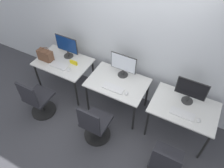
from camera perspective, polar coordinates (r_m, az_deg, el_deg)
name	(u,v)px	position (r m, az deg, el deg)	size (l,w,h in m)	color
ground_plane	(108,120)	(4.27, -0.93, -9.49)	(20.00, 20.00, 0.00)	#3D3D42
wall_back	(131,37)	(3.82, 5.08, 12.24)	(12.00, 0.05, 2.80)	silver
desk_left	(64,65)	(4.48, -12.52, 4.96)	(1.06, 0.73, 0.73)	silver
monitor_left	(67,46)	(4.38, -11.73, 9.74)	(0.49, 0.19, 0.46)	#2D2D2D
keyboard_left	(58,65)	(4.34, -13.82, 4.76)	(0.39, 0.15, 0.02)	silver
mouse_left	(69,70)	(4.20, -11.17, 3.71)	(0.06, 0.09, 0.03)	silver
office_chair_left	(38,101)	(4.31, -18.81, -4.13)	(0.48, 0.48, 0.91)	black
desk_center	(118,85)	(3.97, 1.48, -0.30)	(1.06, 0.73, 0.73)	silver
monitor_center	(123,64)	(3.87, 2.98, 5.12)	(0.49, 0.19, 0.46)	#2D2D2D
keyboard_center	(113,88)	(3.79, 0.31, -1.04)	(0.39, 0.15, 0.02)	silver
mouse_center	(127,93)	(3.71, 3.82, -2.44)	(0.06, 0.09, 0.03)	silver
office_chair_center	(95,125)	(3.77, -4.53, -10.75)	(0.48, 0.48, 0.91)	black
desk_right	(183,110)	(3.78, 18.16, -6.51)	(1.06, 0.73, 0.73)	silver
monitor_right	(191,91)	(3.64, 19.93, -1.63)	(0.49, 0.19, 0.46)	#2D2D2D
keyboard_right	(182,114)	(3.61, 17.86, -7.40)	(0.39, 0.15, 0.02)	silver
mouse_right	(199,120)	(3.61, 21.68, -8.85)	(0.06, 0.09, 0.03)	silver
office_chair_right	(164,164)	(3.52, 13.53, -19.68)	(0.48, 0.48, 0.91)	black
handbag	(45,55)	(4.48, -17.02, 7.20)	(0.30, 0.18, 0.25)	brown
placard_left	(74,63)	(4.30, -10.01, 5.55)	(0.16, 0.03, 0.08)	yellow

